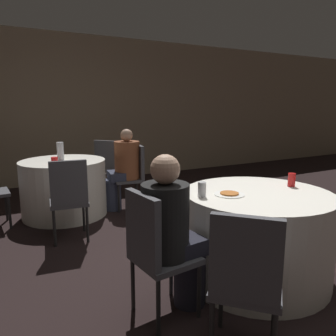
# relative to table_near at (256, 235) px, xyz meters

# --- Properties ---
(ground_plane) EXTENTS (16.00, 16.00, 0.00)m
(ground_plane) POSITION_rel_table_near_xyz_m (-0.08, -0.09, -0.38)
(ground_plane) COLOR black
(wall_back) EXTENTS (16.00, 0.06, 2.80)m
(wall_back) POSITION_rel_table_near_xyz_m (-0.08, 4.47, 1.02)
(wall_back) COLOR gray
(wall_back) RESTS_ON ground_plane
(table_near) EXTENTS (1.26, 1.26, 0.76)m
(table_near) POSITION_rel_table_near_xyz_m (0.00, 0.00, 0.00)
(table_near) COLOR white
(table_near) RESTS_ON ground_plane
(table_far) EXTENTS (1.12, 1.12, 0.76)m
(table_far) POSITION_rel_table_near_xyz_m (-1.14, 2.48, 0.00)
(table_far) COLOR white
(table_far) RESTS_ON ground_plane
(chair_near_southwest) EXTENTS (0.57, 0.57, 0.92)m
(chair_near_southwest) POSITION_rel_table_near_xyz_m (-0.75, -0.72, 0.16)
(chair_near_southwest) COLOR #47474C
(chair_near_southwest) RESTS_ON ground_plane
(chair_near_west) EXTENTS (0.45, 0.44, 0.92)m
(chair_near_west) POSITION_rel_table_near_xyz_m (-1.04, -0.12, 0.16)
(chair_near_west) COLOR #47474C
(chair_near_west) RESTS_ON ground_plane
(chair_far_northeast) EXTENTS (0.56, 0.56, 0.92)m
(chair_far_northeast) POSITION_rel_table_near_xyz_m (-0.41, 3.11, 0.16)
(chair_far_northeast) COLOR #47474C
(chair_far_northeast) RESTS_ON ground_plane
(chair_far_east) EXTENTS (0.46, 0.45, 0.92)m
(chair_far_east) POSITION_rel_table_near_xyz_m (-0.18, 2.33, 0.16)
(chair_far_east) COLOR #47474C
(chair_far_east) RESTS_ON ground_plane
(chair_far_south) EXTENTS (0.45, 0.45, 0.92)m
(chair_far_south) POSITION_rel_table_near_xyz_m (-1.27, 1.51, 0.16)
(chair_far_south) COLOR #47474C
(chair_far_south) RESTS_ON ground_plane
(person_floral_shirt) EXTENTS (0.52, 0.39, 1.15)m
(person_floral_shirt) POSITION_rel_table_near_xyz_m (-0.34, 2.36, 0.21)
(person_floral_shirt) COLOR #33384C
(person_floral_shirt) RESTS_ON ground_plane
(person_black_shirt) EXTENTS (0.50, 0.35, 1.16)m
(person_black_shirt) POSITION_rel_table_near_xyz_m (-0.87, -0.10, 0.21)
(person_black_shirt) COLOR black
(person_black_shirt) RESTS_ON ground_plane
(pizza_plate_near) EXTENTS (0.25, 0.25, 0.02)m
(pizza_plate_near) POSITION_rel_table_near_xyz_m (-0.26, 0.06, 0.39)
(pizza_plate_near) COLOR white
(pizza_plate_near) RESTS_ON table_near
(soda_can_red) EXTENTS (0.07, 0.07, 0.12)m
(soda_can_red) POSITION_rel_table_near_xyz_m (0.41, 0.02, 0.44)
(soda_can_red) COLOR red
(soda_can_red) RESTS_ON table_near
(soda_can_silver) EXTENTS (0.07, 0.07, 0.12)m
(soda_can_silver) POSITION_rel_table_near_xyz_m (-0.50, 0.11, 0.44)
(soda_can_silver) COLOR silver
(soda_can_silver) RESTS_ON table_near
(bottle_far) EXTENTS (0.09, 0.09, 0.24)m
(bottle_far) POSITION_rel_table_near_xyz_m (-1.16, 2.51, 0.50)
(bottle_far) COLOR silver
(bottle_far) RESTS_ON table_far
(cup_far) EXTENTS (0.08, 0.08, 0.09)m
(cup_far) POSITION_rel_table_near_xyz_m (-1.28, 2.25, 0.42)
(cup_far) COLOR red
(cup_far) RESTS_ON table_far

